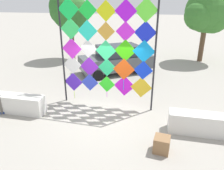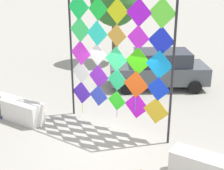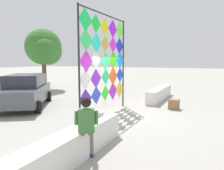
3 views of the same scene
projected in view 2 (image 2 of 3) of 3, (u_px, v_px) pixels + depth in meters
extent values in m
plane|color=#9E998E|center=(104.00, 140.00, 9.38)|extent=(120.00, 120.00, 0.00)
cylinder|color=#232328|center=(71.00, 56.00, 10.47)|extent=(0.07, 0.07, 4.29)
cylinder|color=#232328|center=(172.00, 75.00, 8.53)|extent=(0.07, 0.07, 4.29)
cube|color=#5226D2|center=(82.00, 93.00, 10.70)|extent=(0.82, 0.04, 0.82)
cylinder|color=#B0E516|center=(82.00, 108.00, 10.91)|extent=(0.02, 0.02, 0.37)
cube|color=blue|center=(98.00, 96.00, 10.29)|extent=(0.74, 0.04, 0.74)
cube|color=#30EF28|center=(117.00, 101.00, 9.90)|extent=(0.69, 0.03, 0.69)
cylinder|color=#DC16E5|center=(117.00, 114.00, 10.06)|extent=(0.02, 0.02, 0.23)
cube|color=#CA18DC|center=(137.00, 106.00, 9.52)|extent=(0.86, 0.04, 0.86)
cube|color=gold|center=(156.00, 111.00, 9.15)|extent=(0.85, 0.04, 0.85)
cube|color=white|center=(81.00, 72.00, 10.44)|extent=(0.79, 0.04, 0.79)
cylinder|color=#16ACE5|center=(82.00, 88.00, 10.64)|extent=(0.02, 0.02, 0.38)
cube|color=purple|center=(99.00, 76.00, 10.06)|extent=(0.80, 0.04, 0.80)
cube|color=#26CC78|center=(117.00, 80.00, 9.64)|extent=(0.73, 0.04, 0.73)
cube|color=#F15214|center=(136.00, 85.00, 9.29)|extent=(0.86, 0.04, 0.86)
cylinder|color=#16ABE5|center=(135.00, 104.00, 9.51)|extent=(0.02, 0.02, 0.44)
cube|color=#1135DD|center=(158.00, 89.00, 8.90)|extent=(0.74, 0.04, 0.74)
cylinder|color=yellow|center=(157.00, 107.00, 9.09)|extent=(0.02, 0.02, 0.39)
cube|color=#E22EEC|center=(81.00, 53.00, 10.18)|extent=(0.84, 0.04, 0.84)
cube|color=white|center=(97.00, 55.00, 9.81)|extent=(0.74, 0.04, 0.74)
cube|color=#38EE8D|center=(116.00, 59.00, 9.43)|extent=(0.81, 0.04, 0.81)
cube|color=#3DDD10|center=(138.00, 61.00, 9.03)|extent=(0.84, 0.04, 0.84)
cube|color=#0E97F3|center=(159.00, 65.00, 8.66)|extent=(0.85, 0.04, 0.85)
cylinder|color=orange|center=(158.00, 86.00, 8.88)|extent=(0.02, 0.02, 0.44)
cube|color=#38ED6D|center=(80.00, 30.00, 9.91)|extent=(0.83, 0.04, 0.83)
cube|color=#28F7D8|center=(97.00, 33.00, 9.57)|extent=(0.80, 0.04, 0.80)
cube|color=gold|center=(117.00, 36.00, 9.19)|extent=(0.69, 0.03, 0.69)
cube|color=#DD27F4|center=(138.00, 38.00, 8.80)|extent=(0.73, 0.04, 0.73)
cube|color=#1729E1|center=(161.00, 41.00, 8.45)|extent=(0.82, 0.04, 0.82)
cylinder|color=yellow|center=(160.00, 60.00, 8.64)|extent=(0.02, 0.02, 0.27)
cube|color=#17E155|center=(78.00, 7.00, 9.69)|extent=(0.85, 0.04, 0.85)
cylinder|color=#E516A6|center=(79.00, 26.00, 9.90)|extent=(0.02, 0.02, 0.34)
cube|color=#1AE03E|center=(98.00, 9.00, 9.32)|extent=(0.73, 0.04, 0.73)
cylinder|color=#E516BF|center=(98.00, 25.00, 9.49)|extent=(0.02, 0.02, 0.22)
cube|color=yellow|center=(117.00, 11.00, 8.97)|extent=(0.76, 0.04, 0.76)
cube|color=#AD15F4|center=(139.00, 12.00, 8.58)|extent=(0.82, 0.04, 0.82)
cube|color=#65F53A|center=(162.00, 13.00, 8.20)|extent=(0.84, 0.04, 0.84)
cube|color=navy|center=(2.00, 117.00, 10.81)|extent=(0.26, 0.21, 0.09)
cylinder|color=#666056|center=(1.00, 107.00, 10.87)|extent=(0.11, 0.11, 0.71)
cube|color=navy|center=(4.00, 115.00, 10.97)|extent=(0.26, 0.21, 0.09)
cube|color=#4C5156|center=(158.00, 73.00, 13.69)|extent=(4.51, 3.84, 0.75)
cube|color=#282D38|center=(162.00, 58.00, 13.46)|extent=(2.85, 2.63, 0.60)
cylinder|color=black|center=(127.00, 88.00, 12.93)|extent=(0.59, 0.50, 0.56)
cylinder|color=black|center=(124.00, 75.00, 14.63)|extent=(0.59, 0.50, 0.56)
cylinder|color=black|center=(195.00, 87.00, 13.00)|extent=(0.59, 0.50, 0.56)
cylinder|color=black|center=(184.00, 74.00, 14.70)|extent=(0.59, 0.50, 0.56)
cylinder|color=brown|center=(115.00, 40.00, 17.30)|extent=(0.33, 0.33, 2.57)
sphere|color=#2D6628|center=(115.00, 3.00, 16.61)|extent=(2.53, 2.53, 2.53)
sphere|color=#2D6628|center=(108.00, 2.00, 16.90)|extent=(1.90, 1.90, 1.90)
sphere|color=#2D6628|center=(107.00, 1.00, 16.90)|extent=(1.79, 1.79, 1.79)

